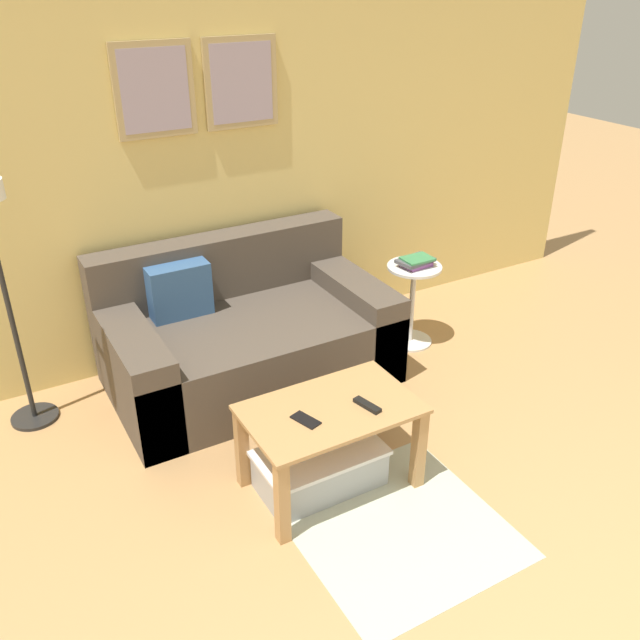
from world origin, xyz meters
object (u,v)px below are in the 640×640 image
couch (245,337)px  coffee_table (330,425)px  remote_control (367,405)px  storage_bin (320,468)px  cell_phone (306,420)px  side_table (412,297)px  book_stack (416,261)px  floor_lamp (4,281)px

couch → coffee_table: couch is taller
remote_control → storage_bin: bearing=141.0°
cell_phone → remote_control: bearing=-27.1°
side_table → cell_phone: bearing=-143.5°
coffee_table → cell_phone: cell_phone is taller
storage_bin → side_table: (1.25, 0.95, 0.23)m
coffee_table → side_table: size_ratio=1.45×
couch → cell_phone: 1.17m
couch → cell_phone: couch is taller
coffee_table → remote_control: size_ratio=5.44×
coffee_table → storage_bin: bearing=163.5°
coffee_table → storage_bin: (-0.05, 0.01, -0.25)m
coffee_table → cell_phone: size_ratio=5.83×
couch → side_table: bearing=-6.9°
side_table → remote_control: bearing=-135.0°
coffee_table → cell_phone: 0.19m
book_stack → storage_bin: bearing=-143.0°
storage_bin → floor_lamp: (-1.14, 1.14, 0.81)m
storage_bin → floor_lamp: floor_lamp is taller
couch → remote_control: (0.10, -1.18, 0.18)m
storage_bin → cell_phone: cell_phone is taller
side_table → book_stack: 0.26m
side_table → coffee_table: bearing=-141.2°
couch → coffee_table: size_ratio=2.02×
side_table → remote_control: (-1.05, -1.04, 0.13)m
couch → storage_bin: size_ratio=2.66×
coffee_table → floor_lamp: bearing=135.8°
couch → book_stack: size_ratio=6.53×
book_stack → remote_control: bearing=-135.3°
storage_bin → floor_lamp: size_ratio=0.42×
storage_bin → remote_control: bearing=-25.6°
couch → coffee_table: bearing=-92.5°
cell_phone → couch: bearing=62.1°
floor_lamp → storage_bin: bearing=-45.1°
floor_lamp → side_table: bearing=-4.6°
floor_lamp → cell_phone: bearing=-48.9°
remote_control → floor_lamp: bearing=123.8°
coffee_table → remote_control: bearing=-28.3°
coffee_table → side_table: (1.20, 0.96, -0.02)m
remote_control → side_table: bearing=31.5°
couch → remote_control: 1.20m
book_stack → remote_control: size_ratio=1.68×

